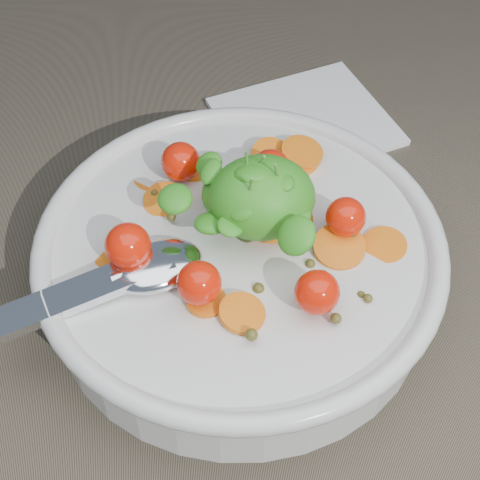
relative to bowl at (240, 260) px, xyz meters
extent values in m
plane|color=brown|center=(0.02, -0.02, -0.04)|extent=(6.00, 6.00, 0.00)
cylinder|color=silver|center=(0.00, 0.00, -0.01)|extent=(0.30, 0.30, 0.06)
torus|color=silver|center=(0.00, 0.00, 0.02)|extent=(0.31, 0.31, 0.02)
cylinder|color=silver|center=(0.00, 0.00, -0.03)|extent=(0.15, 0.15, 0.01)
cylinder|color=brown|center=(0.00, 0.00, -0.01)|extent=(0.27, 0.27, 0.04)
cylinder|color=orange|center=(0.07, -0.02, 0.02)|extent=(0.05, 0.05, 0.02)
cylinder|color=orange|center=(-0.01, -0.07, 0.02)|extent=(0.05, 0.05, 0.01)
cylinder|color=orange|center=(-0.03, -0.05, 0.02)|extent=(0.04, 0.04, 0.01)
cylinder|color=orange|center=(0.04, 0.09, 0.02)|extent=(0.04, 0.04, 0.02)
cylinder|color=orange|center=(0.11, -0.01, 0.02)|extent=(0.05, 0.05, 0.01)
cylinder|color=orange|center=(0.06, 0.00, 0.02)|extent=(0.04, 0.04, 0.01)
cylinder|color=orange|center=(0.01, 0.06, 0.02)|extent=(0.04, 0.04, 0.02)
cylinder|color=orange|center=(-0.05, 0.05, 0.02)|extent=(0.04, 0.04, 0.01)
cylinder|color=orange|center=(-0.06, 0.08, 0.02)|extent=(0.03, 0.03, 0.01)
cylinder|color=orange|center=(0.00, 0.05, 0.03)|extent=(0.05, 0.05, 0.01)
cylinder|color=orange|center=(-0.09, 0.00, 0.02)|extent=(0.04, 0.04, 0.02)
cylinder|color=orange|center=(0.04, 0.02, 0.02)|extent=(0.05, 0.05, 0.02)
cylinder|color=orange|center=(0.02, 0.01, 0.03)|extent=(0.04, 0.04, 0.01)
cylinder|color=orange|center=(-0.03, 0.09, 0.02)|extent=(0.05, 0.05, 0.02)
cylinder|color=orange|center=(0.06, 0.08, 0.02)|extent=(0.05, 0.05, 0.01)
cylinder|color=orange|center=(0.01, 0.03, 0.02)|extent=(0.05, 0.05, 0.01)
cylinder|color=orange|center=(0.07, -0.02, 0.02)|extent=(0.03, 0.03, 0.01)
cylinder|color=orange|center=(0.06, 0.09, 0.03)|extent=(0.05, 0.05, 0.01)
sphere|color=#504A1A|center=(0.01, -0.04, 0.02)|extent=(0.01, 0.01, 0.01)
sphere|color=#504A1A|center=(0.01, 0.08, 0.03)|extent=(0.01, 0.01, 0.01)
sphere|color=#504A1A|center=(0.08, -0.06, 0.02)|extent=(0.01, 0.01, 0.01)
sphere|color=#504A1A|center=(0.05, -0.03, 0.02)|extent=(0.01, 0.01, 0.01)
sphere|color=#504A1A|center=(-0.06, 0.06, 0.02)|extent=(0.01, 0.01, 0.01)
sphere|color=#504A1A|center=(0.00, -0.09, 0.03)|extent=(0.01, 0.01, 0.01)
sphere|color=#504A1A|center=(0.04, 0.00, 0.03)|extent=(0.01, 0.01, 0.01)
sphere|color=#504A1A|center=(0.06, -0.04, 0.02)|extent=(0.01, 0.01, 0.01)
sphere|color=#504A1A|center=(-0.05, 0.03, 0.03)|extent=(0.01, 0.01, 0.01)
sphere|color=#504A1A|center=(0.01, 0.07, 0.03)|extent=(0.01, 0.01, 0.01)
sphere|color=#504A1A|center=(-0.01, -0.07, 0.02)|extent=(0.01, 0.01, 0.01)
sphere|color=#504A1A|center=(-0.09, -0.04, 0.02)|extent=(0.01, 0.01, 0.01)
sphere|color=#504A1A|center=(0.08, -0.06, 0.02)|extent=(0.01, 0.01, 0.01)
sphere|color=#504A1A|center=(-0.09, -0.02, 0.02)|extent=(0.01, 0.01, 0.01)
sphere|color=#504A1A|center=(0.05, 0.01, 0.03)|extent=(0.01, 0.01, 0.01)
sphere|color=#504A1A|center=(0.06, -0.08, 0.03)|extent=(0.01, 0.01, 0.01)
sphere|color=#504A1A|center=(0.03, 0.06, 0.03)|extent=(0.01, 0.01, 0.01)
sphere|color=#504A1A|center=(0.08, -0.01, 0.03)|extent=(0.01, 0.01, 0.01)
sphere|color=#504A1A|center=(0.04, 0.00, 0.02)|extent=(0.01, 0.01, 0.01)
sphere|color=red|center=(0.08, 0.00, 0.04)|extent=(0.03, 0.03, 0.03)
sphere|color=red|center=(0.03, 0.06, 0.04)|extent=(0.03, 0.03, 0.03)
sphere|color=red|center=(-0.04, 0.07, 0.04)|extent=(0.03, 0.03, 0.03)
sphere|color=red|center=(-0.08, -0.01, 0.04)|extent=(0.03, 0.03, 0.03)
sphere|color=red|center=(-0.03, -0.05, 0.04)|extent=(0.03, 0.03, 0.03)
sphere|color=red|center=(0.05, -0.07, 0.04)|extent=(0.03, 0.03, 0.03)
ellipsoid|color=green|center=(0.02, 0.01, 0.06)|extent=(0.08, 0.07, 0.06)
ellipsoid|color=green|center=(0.00, 0.02, 0.05)|extent=(0.05, 0.05, 0.04)
ellipsoid|color=green|center=(-0.01, -0.02, 0.06)|extent=(0.03, 0.03, 0.01)
ellipsoid|color=green|center=(0.00, 0.01, 0.07)|extent=(0.03, 0.03, 0.02)
ellipsoid|color=green|center=(0.01, 0.01, 0.08)|extent=(0.02, 0.02, 0.01)
ellipsoid|color=green|center=(0.01, 0.01, 0.06)|extent=(0.04, 0.04, 0.03)
ellipsoid|color=green|center=(0.03, -0.04, 0.07)|extent=(0.04, 0.04, 0.03)
ellipsoid|color=green|center=(-0.02, 0.05, 0.06)|extent=(0.03, 0.02, 0.02)
ellipsoid|color=green|center=(0.01, 0.02, 0.07)|extent=(0.02, 0.02, 0.02)
ellipsoid|color=green|center=(0.00, -0.01, 0.07)|extent=(0.03, 0.02, 0.02)
ellipsoid|color=green|center=(0.03, 0.00, 0.08)|extent=(0.03, 0.03, 0.02)
ellipsoid|color=green|center=(-0.01, 0.01, 0.06)|extent=(0.03, 0.02, 0.02)
ellipsoid|color=green|center=(0.02, 0.00, 0.06)|extent=(0.03, 0.03, 0.02)
ellipsoid|color=green|center=(-0.02, 0.03, 0.07)|extent=(0.03, 0.03, 0.02)
ellipsoid|color=green|center=(0.04, -0.01, 0.06)|extent=(0.02, 0.02, 0.01)
ellipsoid|color=green|center=(-0.02, 0.00, 0.05)|extent=(0.03, 0.03, 0.02)
ellipsoid|color=green|center=(-0.05, 0.01, 0.06)|extent=(0.03, 0.03, 0.02)
ellipsoid|color=green|center=(0.00, 0.00, 0.06)|extent=(0.02, 0.02, 0.01)
ellipsoid|color=green|center=(0.01, 0.00, 0.06)|extent=(0.03, 0.03, 0.02)
ellipsoid|color=green|center=(0.02, 0.01, 0.06)|extent=(0.04, 0.04, 0.03)
ellipsoid|color=green|center=(0.02, 0.00, 0.06)|extent=(0.03, 0.03, 0.02)
ellipsoid|color=green|center=(0.01, 0.01, 0.08)|extent=(0.04, 0.03, 0.02)
cylinder|color=#4C8C33|center=(0.01, 0.02, 0.07)|extent=(0.02, 0.02, 0.05)
cylinder|color=#4C8C33|center=(0.03, 0.00, 0.07)|extent=(0.01, 0.00, 0.05)
cylinder|color=#4C8C33|center=(0.01, 0.00, 0.07)|extent=(0.01, 0.01, 0.05)
cylinder|color=#4C8C33|center=(0.01, 0.02, 0.07)|extent=(0.00, 0.00, 0.05)
ellipsoid|color=silver|center=(-0.06, -0.02, 0.03)|extent=(0.08, 0.07, 0.02)
cube|color=silver|center=(-0.11, -0.04, 0.03)|extent=(0.13, 0.06, 0.02)
cylinder|color=silver|center=(-0.08, -0.03, 0.03)|extent=(0.03, 0.02, 0.01)
cube|color=white|center=(0.09, 0.20, -0.03)|extent=(0.19, 0.18, 0.01)
camera|label=1|loc=(-0.04, -0.36, 0.44)|focal=55.00mm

